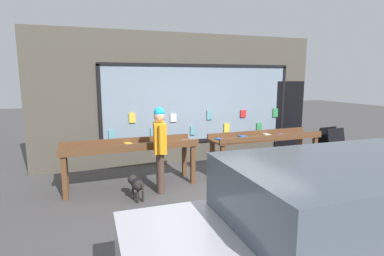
% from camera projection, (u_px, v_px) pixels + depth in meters
% --- Properties ---
extents(ground_plane, '(40.00, 40.00, 0.00)m').
position_uv_depth(ground_plane, '(219.00, 193.00, 5.77)').
color(ground_plane, '#474444').
extents(shopfront_facade, '(7.38, 0.29, 3.31)m').
position_uv_depth(shopfront_facade, '(186.00, 100.00, 7.76)').
color(shopfront_facade, '#4C473D').
rests_on(shopfront_facade, ground_plane).
extents(display_table_left, '(2.70, 0.81, 0.95)m').
position_uv_depth(display_table_left, '(131.00, 150.00, 6.00)').
color(display_table_left, brown).
rests_on(display_table_left, ground_plane).
extents(display_table_right, '(2.70, 0.80, 0.94)m').
position_uv_depth(display_table_right, '(265.00, 140.00, 6.97)').
color(display_table_right, brown).
rests_on(display_table_right, ground_plane).
extents(person_browsing, '(0.27, 0.65, 1.65)m').
position_uv_depth(person_browsing, '(160.00, 143.00, 5.67)').
color(person_browsing, '#4C382D').
rests_on(person_browsing, ground_plane).
extents(small_dog, '(0.30, 0.53, 0.43)m').
position_uv_depth(small_dog, '(137.00, 184.00, 5.38)').
color(small_dog, black).
rests_on(small_dog, ground_plane).
extents(sandwich_board_sign, '(0.68, 0.69, 0.92)m').
position_uv_depth(sandwich_board_sign, '(330.00, 145.00, 7.79)').
color(sandwich_board_sign, black).
rests_on(sandwich_board_sign, ground_plane).
extents(parked_car, '(4.40, 1.86, 1.41)m').
position_uv_depth(parked_car, '(350.00, 226.00, 2.94)').
color(parked_car, silver).
rests_on(parked_car, ground_plane).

